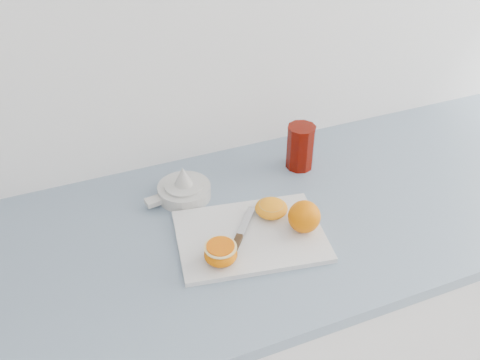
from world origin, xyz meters
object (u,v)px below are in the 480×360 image
at_px(cutting_board, 250,236).
at_px(citrus_juicer, 184,189).
at_px(half_orange, 221,253).
at_px(red_tumbler, 300,148).
at_px(counter, 258,340).

distance_m(cutting_board, citrus_juicer, 0.22).
height_order(half_orange, red_tumbler, red_tumbler).
xyz_separation_m(counter, citrus_juicer, (-0.14, 0.14, 0.47)).
bearing_deg(citrus_juicer, red_tumbler, 2.12).
xyz_separation_m(counter, red_tumbler, (0.17, 0.16, 0.50)).
relative_size(citrus_juicer, red_tumbler, 1.37).
bearing_deg(counter, cutting_board, -135.45).
bearing_deg(half_orange, cutting_board, 30.80).
xyz_separation_m(cutting_board, half_orange, (-0.09, -0.05, 0.03)).
bearing_deg(half_orange, counter, 36.46).
distance_m(counter, half_orange, 0.51).
xyz_separation_m(cutting_board, red_tumbler, (0.22, 0.21, 0.05)).
relative_size(counter, citrus_juicer, 14.62).
height_order(counter, half_orange, half_orange).
distance_m(cutting_board, half_orange, 0.11).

